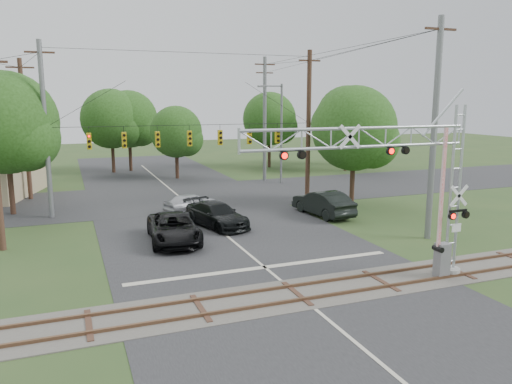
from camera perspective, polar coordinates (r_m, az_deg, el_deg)
name	(u,v)px	position (r m, az deg, el deg)	size (l,w,h in m)	color
ground	(321,314)	(18.99, 7.38, -13.68)	(160.00, 160.00, 0.00)	#2C441F
road_main	(234,242)	(27.65, -2.50, -5.77)	(14.00, 90.00, 0.02)	#262628
road_cross	(179,197)	(40.81, -8.74, -0.56)	(90.00, 12.00, 0.02)	#262628
railroad_track	(297,294)	(20.61, 4.71, -11.53)	(90.00, 3.20, 0.17)	#43403A
crossing_gantry	(398,177)	(21.29, 15.87, 1.66)	(10.52, 0.96, 7.55)	gray
traffic_signal_span	(201,130)	(36.45, -6.27, 7.06)	(19.34, 0.36, 11.50)	slate
pickup_black	(174,228)	(27.89, -9.38, -4.11)	(2.59, 5.62, 1.56)	black
car_dark	(217,215)	(30.94, -4.52, -2.62)	(2.10, 5.16, 1.50)	black
sedan_silver	(191,202)	(35.24, -7.41, -1.18)	(1.58, 3.94, 1.34)	#A5A6AD
suv_dark	(323,203)	(34.11, 7.66, -1.26)	(1.81, 5.19, 1.71)	black
streetlight	(280,128)	(46.59, 2.71, 7.27)	(2.45, 0.26, 9.19)	slate
utility_poles	(212,126)	(39.42, -5.02, 7.56)	(26.35, 30.33, 12.13)	#3C251C
treeline	(153,122)	(48.79, -11.64, 7.79)	(50.58, 30.52, 9.68)	#3A251A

